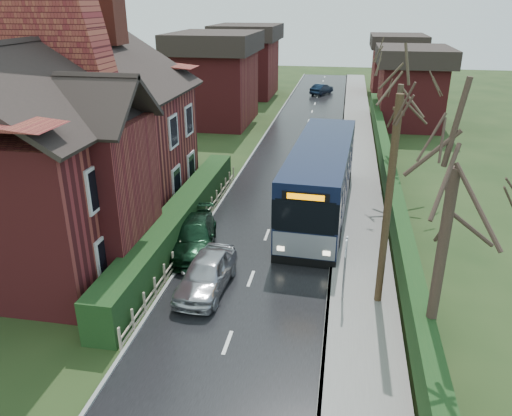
% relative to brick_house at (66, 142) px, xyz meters
% --- Properties ---
extents(ground, '(140.00, 140.00, 0.00)m').
position_rel_brick_house_xyz_m(ground, '(8.73, -4.78, -4.38)').
color(ground, '#32431C').
rests_on(ground, ground).
extents(road, '(6.00, 100.00, 0.02)m').
position_rel_brick_house_xyz_m(road, '(8.73, 5.22, -4.37)').
color(road, black).
rests_on(road, ground).
extents(pavement, '(2.50, 100.00, 0.14)m').
position_rel_brick_house_xyz_m(pavement, '(12.98, 5.22, -4.31)').
color(pavement, slate).
rests_on(pavement, ground).
extents(kerb_right, '(0.12, 100.00, 0.14)m').
position_rel_brick_house_xyz_m(kerb_right, '(11.78, 5.22, -4.31)').
color(kerb_right, gray).
rests_on(kerb_right, ground).
extents(kerb_left, '(0.12, 100.00, 0.10)m').
position_rel_brick_house_xyz_m(kerb_left, '(5.68, 5.22, -4.33)').
color(kerb_left, gray).
rests_on(kerb_left, ground).
extents(front_hedge, '(1.20, 16.00, 1.60)m').
position_rel_brick_house_xyz_m(front_hedge, '(4.83, 0.22, -3.58)').
color(front_hedge, '#133314').
rests_on(front_hedge, ground).
extents(picket_fence, '(0.10, 16.00, 0.90)m').
position_rel_brick_house_xyz_m(picket_fence, '(5.58, 0.22, -3.93)').
color(picket_fence, tan).
rests_on(picket_fence, ground).
extents(right_wall_hedge, '(0.60, 50.00, 1.80)m').
position_rel_brick_house_xyz_m(right_wall_hedge, '(14.53, 5.22, -3.36)').
color(right_wall_hedge, maroon).
rests_on(right_wall_hedge, ground).
extents(brick_house, '(9.30, 14.60, 10.30)m').
position_rel_brick_house_xyz_m(brick_house, '(0.00, 0.00, 0.00)').
color(brick_house, maroon).
rests_on(brick_house, ground).
extents(bus, '(3.25, 11.84, 3.56)m').
position_rel_brick_house_xyz_m(bus, '(10.93, 4.35, -2.61)').
color(bus, black).
rests_on(bus, ground).
extents(car_silver, '(1.80, 4.06, 1.36)m').
position_rel_brick_house_xyz_m(car_silver, '(7.23, -3.78, -3.70)').
color(car_silver, silver).
rests_on(car_silver, ground).
extents(car_green, '(2.82, 4.91, 1.34)m').
position_rel_brick_house_xyz_m(car_green, '(5.83, -0.78, -3.71)').
color(car_green, black).
rests_on(car_green, ground).
extents(car_distant, '(2.60, 3.81, 1.19)m').
position_rel_brick_house_xyz_m(car_distant, '(9.07, 39.13, -3.78)').
color(car_distant, black).
rests_on(car_distant, ground).
extents(bus_stop_sign, '(0.09, 0.39, 2.59)m').
position_rel_brick_house_xyz_m(bus_stop_sign, '(12.28, -3.76, -2.67)').
color(bus_stop_sign, slate).
rests_on(bus_stop_sign, ground).
extents(telegraph_pole, '(0.28, 0.96, 7.47)m').
position_rel_brick_house_xyz_m(telegraph_pole, '(13.53, -3.60, -0.59)').
color(telegraph_pole, '#322516').
rests_on(telegraph_pole, ground).
extents(tree_right_near, '(4.13, 4.13, 8.92)m').
position_rel_brick_house_xyz_m(tree_right_near, '(14.73, -6.83, 2.29)').
color(tree_right_near, '#34261E').
rests_on(tree_right_near, ground).
extents(tree_right_far, '(4.41, 4.41, 8.53)m').
position_rel_brick_house_xyz_m(tree_right_far, '(14.73, 8.36, 2.00)').
color(tree_right_far, '#3D3124').
rests_on(tree_right_far, ground).
extents(tree_house_side, '(4.41, 4.41, 10.03)m').
position_rel_brick_house_xyz_m(tree_house_side, '(-3.64, 13.22, 3.12)').
color(tree_house_side, '#33291E').
rests_on(tree_house_side, ground).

